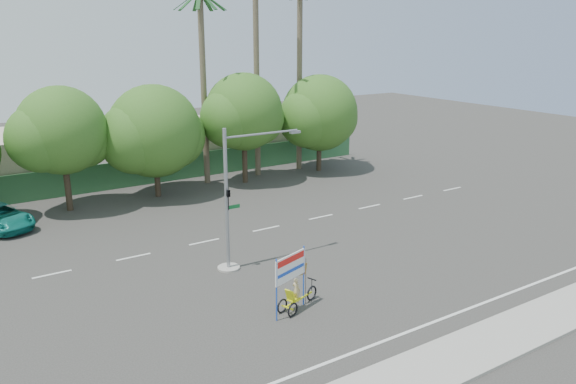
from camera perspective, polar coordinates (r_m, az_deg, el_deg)
ground at (r=26.17m, az=2.95°, el=-9.58°), size 120.00×120.00×0.00m
sidewalk_near at (r=21.28m, az=15.25°, el=-16.54°), size 50.00×2.40×0.12m
fence at (r=44.13m, az=-13.45°, el=2.14°), size 38.00×0.08×2.00m
building_left at (r=46.23m, az=-27.19°, el=2.69°), size 12.00×8.00×4.00m
building_right at (r=51.01m, az=-6.71°, el=5.26°), size 14.00×8.00×3.60m
tree_left at (r=38.25m, az=-22.07°, el=5.51°), size 6.66×5.60×8.07m
tree_center at (r=39.84m, az=-13.50°, el=5.76°), size 7.62×6.40×7.85m
tree_right at (r=42.48m, az=-4.57°, el=7.84°), size 6.90×5.80×8.36m
tree_far_right at (r=46.24m, az=3.18°, el=7.79°), size 7.38×6.20×7.94m
palm_tall at (r=44.35m, az=-3.26°, el=14.99°), size 3.73×3.79×17.45m
palm_mid at (r=46.48m, az=1.19°, el=13.75°), size 3.73×3.79×15.45m
palm_short at (r=42.38m, az=-8.66°, el=12.61°), size 3.73×3.79×14.45m
traffic_signal at (r=27.19m, az=-5.64°, el=-1.99°), size 4.72×1.10×7.00m
trike_billboard at (r=23.66m, az=0.66°, el=-9.53°), size 2.65×1.16×2.73m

